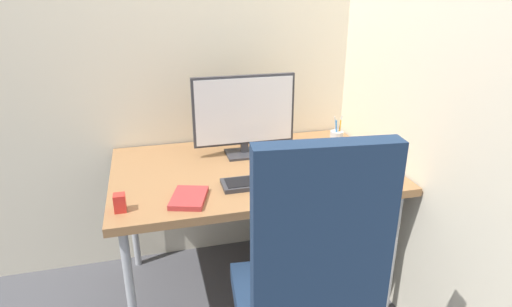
{
  "coord_description": "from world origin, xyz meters",
  "views": [
    {
      "loc": [
        -0.45,
        -1.84,
        1.52
      ],
      "look_at": [
        0.0,
        -0.08,
        0.8
      ],
      "focal_mm": 30.1,
      "sensor_mm": 36.0,
      "label": 1
    }
  ],
  "objects_px": {
    "mouse": "(348,166)",
    "desk_clamp_accessory": "(120,203)",
    "monitor": "(244,113)",
    "notebook": "(189,198)",
    "keyboard": "(270,181)",
    "office_chair": "(307,286)",
    "pen_holder": "(336,139)",
    "filing_cabinet": "(328,232)"
  },
  "relations": [
    {
      "from": "mouse",
      "to": "desk_clamp_accessory",
      "type": "distance_m",
      "value": 1.04
    },
    {
      "from": "monitor",
      "to": "notebook",
      "type": "bearing_deg",
      "value": -127.4
    },
    {
      "from": "keyboard",
      "to": "desk_clamp_accessory",
      "type": "height_order",
      "value": "desk_clamp_accessory"
    },
    {
      "from": "monitor",
      "to": "mouse",
      "type": "relative_size",
      "value": 4.8
    },
    {
      "from": "office_chair",
      "to": "notebook",
      "type": "relative_size",
      "value": 6.08
    },
    {
      "from": "monitor",
      "to": "pen_holder",
      "type": "relative_size",
      "value": 2.87
    },
    {
      "from": "office_chair",
      "to": "notebook",
      "type": "distance_m",
      "value": 0.6
    },
    {
      "from": "filing_cabinet",
      "to": "desk_clamp_accessory",
      "type": "relative_size",
      "value": 8.2
    },
    {
      "from": "keyboard",
      "to": "notebook",
      "type": "xyz_separation_m",
      "value": [
        -0.37,
        -0.07,
        -0.0
      ]
    },
    {
      "from": "desk_clamp_accessory",
      "to": "office_chair",
      "type": "bearing_deg",
      "value": -36.78
    },
    {
      "from": "office_chair",
      "to": "mouse",
      "type": "distance_m",
      "value": 0.75
    },
    {
      "from": "desk_clamp_accessory",
      "to": "pen_holder",
      "type": "bearing_deg",
      "value": 21.1
    },
    {
      "from": "notebook",
      "to": "desk_clamp_accessory",
      "type": "xyz_separation_m",
      "value": [
        -0.27,
        -0.02,
        0.03
      ]
    },
    {
      "from": "filing_cabinet",
      "to": "mouse",
      "type": "distance_m",
      "value": 0.44
    },
    {
      "from": "filing_cabinet",
      "to": "monitor",
      "type": "xyz_separation_m",
      "value": [
        -0.4,
        0.21,
        0.63
      ]
    },
    {
      "from": "office_chair",
      "to": "keyboard",
      "type": "distance_m",
      "value": 0.57
    },
    {
      "from": "keyboard",
      "to": "pen_holder",
      "type": "relative_size",
      "value": 2.38
    },
    {
      "from": "mouse",
      "to": "keyboard",
      "type": "bearing_deg",
      "value": 169.87
    },
    {
      "from": "filing_cabinet",
      "to": "notebook",
      "type": "distance_m",
      "value": 0.88
    },
    {
      "from": "notebook",
      "to": "keyboard",
      "type": "bearing_deg",
      "value": 28.53
    },
    {
      "from": "monitor",
      "to": "desk_clamp_accessory",
      "type": "distance_m",
      "value": 0.78
    },
    {
      "from": "office_chair",
      "to": "keyboard",
      "type": "relative_size",
      "value": 2.65
    },
    {
      "from": "desk_clamp_accessory",
      "to": "monitor",
      "type": "bearing_deg",
      "value": 37.48
    },
    {
      "from": "filing_cabinet",
      "to": "desk_clamp_accessory",
      "type": "bearing_deg",
      "value": -165.96
    },
    {
      "from": "filing_cabinet",
      "to": "keyboard",
      "type": "relative_size",
      "value": 1.38
    },
    {
      "from": "office_chair",
      "to": "mouse",
      "type": "height_order",
      "value": "office_chair"
    },
    {
      "from": "office_chair",
      "to": "desk_clamp_accessory",
      "type": "bearing_deg",
      "value": 143.22
    },
    {
      "from": "filing_cabinet",
      "to": "mouse",
      "type": "bearing_deg",
      "value": -75.3
    },
    {
      "from": "filing_cabinet",
      "to": "keyboard",
      "type": "xyz_separation_m",
      "value": [
        -0.37,
        -0.16,
        0.42
      ]
    },
    {
      "from": "monitor",
      "to": "filing_cabinet",
      "type": "bearing_deg",
      "value": -27.57
    },
    {
      "from": "pen_holder",
      "to": "keyboard",
      "type": "bearing_deg",
      "value": -144.79
    },
    {
      "from": "monitor",
      "to": "desk_clamp_accessory",
      "type": "xyz_separation_m",
      "value": [
        -0.6,
        -0.46,
        -0.18
      ]
    },
    {
      "from": "pen_holder",
      "to": "notebook",
      "type": "relative_size",
      "value": 0.96
    },
    {
      "from": "notebook",
      "to": "filing_cabinet",
      "type": "bearing_deg",
      "value": 34.49
    },
    {
      "from": "office_chair",
      "to": "monitor",
      "type": "height_order",
      "value": "office_chair"
    },
    {
      "from": "filing_cabinet",
      "to": "pen_holder",
      "type": "height_order",
      "value": "pen_holder"
    },
    {
      "from": "mouse",
      "to": "notebook",
      "type": "relative_size",
      "value": 0.58
    },
    {
      "from": "monitor",
      "to": "pen_holder",
      "type": "bearing_deg",
      "value": -4.44
    },
    {
      "from": "desk_clamp_accessory",
      "to": "mouse",
      "type": "bearing_deg",
      "value": 8.06
    },
    {
      "from": "monitor",
      "to": "notebook",
      "type": "height_order",
      "value": "monitor"
    },
    {
      "from": "keyboard",
      "to": "notebook",
      "type": "relative_size",
      "value": 2.3
    },
    {
      "from": "keyboard",
      "to": "desk_clamp_accessory",
      "type": "bearing_deg",
      "value": -171.4
    }
  ]
}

